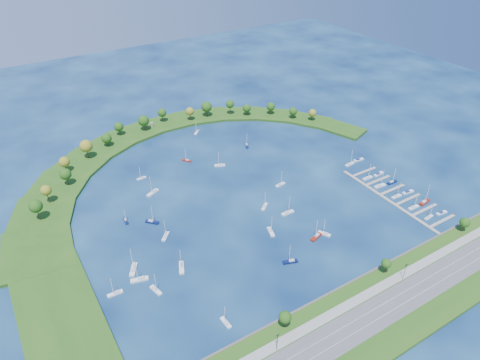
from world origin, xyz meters
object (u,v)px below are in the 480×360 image
moored_boat_1 (141,178)px  moored_boat_8 (324,233)px  docked_boat_9 (379,174)px  docked_boat_10 (350,164)px  harbor_tower (152,125)px  moored_boat_16 (290,261)px  moored_boat_0 (265,206)px  docked_boat_5 (408,192)px  moored_boat_11 (182,267)px  docked_boat_4 (397,196)px  dock_system (395,196)px  docked_boat_3 (425,202)px  moored_boat_13 (152,222)px  docked_boat_6 (380,185)px  moored_boat_17 (133,269)px  docked_boat_7 (392,182)px  moored_boat_19 (220,165)px  moored_boat_21 (140,279)px  moored_boat_3 (280,184)px  docked_boat_0 (429,217)px  moored_boat_10 (247,145)px  moored_boat_20 (271,231)px  moored_boat_18 (288,212)px  docked_boat_11 (358,160)px  moored_boat_14 (226,322)px  moored_boat_6 (126,220)px  moored_boat_9 (115,293)px  moored_boat_2 (187,160)px  moored_boat_12 (153,192)px  docked_boat_2 (414,207)px  moored_boat_7 (316,236)px  moored_boat_4 (156,290)px  docked_boat_8 (368,178)px  docked_boat_1 (442,213)px

moored_boat_1 → moored_boat_8: moored_boat_8 is taller
docked_boat_9 → docked_boat_10: bearing=104.4°
harbor_tower → moored_boat_16: moored_boat_16 is taller
moored_boat_0 → docked_boat_5: moored_boat_0 is taller
moored_boat_11 → docked_boat_4: size_ratio=1.21×
dock_system → docked_boat_3: size_ratio=5.96×
moored_boat_13 → docked_boat_6: 154.55m
moored_boat_17 → docked_boat_7: bearing=-64.1°
moored_boat_16 → moored_boat_19: bearing=-78.9°
harbor_tower → moored_boat_21: moored_boat_21 is taller
moored_boat_3 → moored_boat_17: size_ratio=0.76×
moored_boat_21 → docked_boat_0: bearing=179.7°
moored_boat_10 → docked_boat_0: (47.32, -136.28, -0.03)m
moored_boat_20 → moored_boat_8: bearing=72.5°
moored_boat_3 → moored_boat_11: (-91.96, -36.57, 0.08)m
moored_boat_18 → docked_boat_11: moored_boat_18 is taller
moored_boat_3 → docked_boat_11: bearing=-10.5°
moored_boat_14 → moored_boat_6: bearing=5.0°
moored_boat_9 → docked_boat_9: 195.99m
moored_boat_8 → docked_boat_4: (65.48, 3.89, -0.00)m
docked_boat_4 → docked_boat_7: (10.49, 13.32, 0.01)m
moored_boat_19 → docked_boat_0: bearing=149.2°
moored_boat_2 → moored_boat_14: 151.18m
docked_boat_11 → docked_boat_6: bearing=-105.2°
moored_boat_2 → moored_boat_12: size_ratio=0.73×
moored_boat_13 → docked_boat_4: 159.43m
moored_boat_2 → docked_boat_2: bearing=-178.6°
dock_system → moored_boat_13: bearing=158.2°
moored_boat_17 → docked_boat_0: moored_boat_17 is taller
docked_boat_0 → docked_boat_4: bearing=84.2°
moored_boat_19 → moored_boat_20: size_ratio=0.91×
docked_boat_6 → docked_boat_10: size_ratio=1.06×
moored_boat_18 → docked_boat_4: bearing=-16.6°
moored_boat_17 → docked_boat_7: moored_boat_17 is taller
moored_boat_6 → moored_boat_14: (14.28, -97.63, 0.02)m
moored_boat_7 → moored_boat_14: size_ratio=1.21×
moored_boat_4 → moored_boat_6: moored_boat_4 is taller
moored_boat_11 → docked_boat_10: size_ratio=1.13×
dock_system → moored_boat_20: bearing=171.6°
moored_boat_11 → docked_boat_11: bearing=125.2°
moored_boat_13 → docked_boat_3: bearing=21.1°
moored_boat_6 → moored_boat_12: (25.49, 19.29, 0.12)m
docked_boat_8 → docked_boat_5: bearing=-68.1°
moored_boat_19 → docked_boat_11: size_ratio=1.35×
moored_boat_10 → moored_boat_16: bearing=4.7°
moored_boat_1 → docked_boat_1: size_ratio=1.25×
moored_boat_13 → moored_boat_16: size_ratio=1.01×
moored_boat_9 → moored_boat_14: moored_boat_9 is taller
moored_boat_19 → moored_boat_21: size_ratio=0.85×
moored_boat_19 → moored_boat_4: bearing=71.2°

